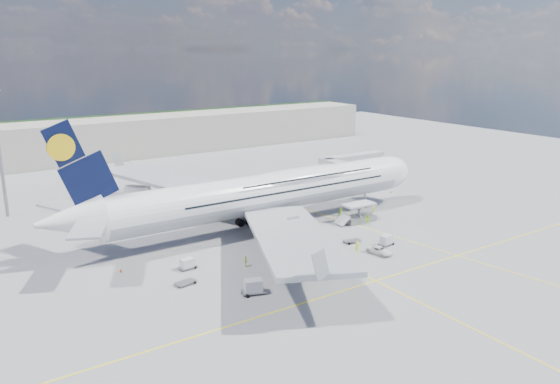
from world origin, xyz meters
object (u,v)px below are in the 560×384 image
crew_wing (246,262)px  cone_tail (121,270)px  crew_nose (374,209)px  cone_wing_right_outer (291,262)px  dolly_nose_far (352,241)px  service_van (380,251)px  crew_tug (358,247)px  catering_truck_inner (213,197)px  jet_bridge (349,164)px  dolly_nose_near (386,240)px  cone_wing_left_inner (158,220)px  airliner (267,192)px  baggage_tug (314,243)px  dolly_row_b (253,286)px  dolly_back (187,264)px  crew_loader (368,220)px  cone_nose (391,192)px  cargo_loader (358,215)px  dolly_row_c (311,253)px  crew_van (340,212)px  catering_truck_outer (141,196)px  cone_wing_left_outer (144,205)px  dolly_row_a (186,282)px

crew_wing → cone_tail: 19.02m
crew_nose → cone_wing_right_outer: 32.93m
dolly_nose_far → service_van: service_van is taller
crew_tug → catering_truck_inner: bearing=87.7°
crew_tug → cone_tail: crew_tug is taller
jet_bridge → crew_nose: (-6.35, -15.52, -5.87)m
service_van → dolly_nose_near: bearing=24.5°
cone_wing_left_inner → cone_wing_right_outer: 33.84m
jet_bridge → airliner: bearing=-159.7°
baggage_tug → jet_bridge: bearing=37.5°
crew_nose → cone_tail: 53.50m
dolly_row_b → dolly_back: bearing=125.9°
dolly_row_b → crew_nose: 44.97m
crew_loader → cone_tail: 47.14m
crew_nose → cone_wing_right_outer: size_ratio=3.04×
service_van → cone_nose: (30.04, 27.69, -0.36)m
crew_wing → cone_nose: bearing=-41.9°
dolly_row_b → baggage_tug: size_ratio=1.21×
cargo_loader → dolly_nose_near: cargo_loader is taller
airliner → dolly_back: (-21.36, -10.65, -5.96)m
dolly_row_c → cone_wing_left_inner: dolly_row_c is taller
catering_truck_inner → baggage_tug: bearing=-101.0°
dolly_nose_near → crew_van: 18.44m
dolly_row_c → service_van: dolly_row_c is taller
dolly_row_c → catering_truck_outer: (-11.89, 45.51, 1.12)m
dolly_row_c → cone_wing_right_outer: 4.18m
crew_wing → jet_bridge: bearing=-32.4°
crew_wing → cone_wing_left_inner: bearing=32.2°
airliner → cone_wing_right_outer: bearing=-111.1°
service_van → crew_tug: bearing=126.6°
baggage_tug → crew_nose: (22.58, 9.41, 0.15)m
airliner → cone_wing_left_inner: bearing=137.9°
cargo_loader → dolly_nose_far: size_ratio=2.56×
cone_wing_left_outer → cone_wing_right_outer: cone_wing_right_outer is taller
service_van → cone_tail: 41.42m
dolly_nose_near → dolly_nose_far: bearing=124.6°
dolly_row_a → crew_wing: 10.67m
crew_van → cone_nose: bearing=-81.3°
baggage_tug → catering_truck_inner: 33.89m
dolly_row_c → cone_tail: bearing=159.0°
dolly_nose_far → catering_truck_inner: catering_truck_inner is taller
cone_wing_right_outer → jet_bridge: bearing=38.3°
cargo_loader → cone_tail: size_ratio=14.16×
airliner → cargo_loader: airliner is taller
dolly_row_a → crew_wing: crew_wing is taller
crew_nose → cone_wing_right_outer: (-30.11, -13.32, -0.67)m
crew_loader → cone_nose: bearing=98.2°
dolly_back → catering_truck_outer: size_ratio=0.37×
catering_truck_outer → crew_van: catering_truck_outer is taller
dolly_back → dolly_row_a: bearing=-126.4°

